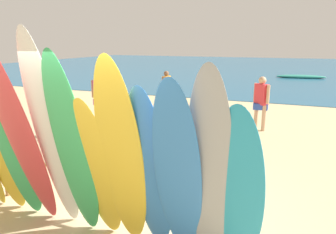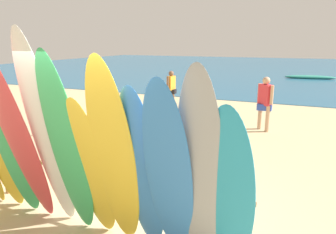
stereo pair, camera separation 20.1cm
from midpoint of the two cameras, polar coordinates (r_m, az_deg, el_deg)
name	(u,v)px [view 1 (the left image)]	position (r m, az deg, el deg)	size (l,w,h in m)	color
ground	(244,89)	(17.87, 13.50, 4.98)	(60.00, 60.00, 0.00)	tan
ocean_water	(266,67)	(33.98, 17.48, 8.73)	(60.00, 40.00, 0.02)	#235B7F
surfboard_rack	(110,182)	(4.70, -11.87, -11.71)	(4.28, 0.07, 0.74)	brown
surfboard_green_2	(16,152)	(4.93, -27.32, -5.81)	(0.54, 0.07, 2.23)	#38B266
surfboard_red_3	(21,137)	(4.54, -26.67, -3.30)	(0.54, 0.08, 2.88)	#D13D42
surfboard_white_4	(52,137)	(4.31, -21.88, -3.49)	(0.46, 0.08, 2.87)	white
surfboard_green_5	(73,150)	(4.11, -18.43, -5.85)	(0.51, 0.08, 2.61)	#38B266
surfboard_yellow_6	(98,172)	(4.09, -14.25, -9.74)	(0.57, 0.08, 2.06)	yellow
surfboard_yellow_7	(122,159)	(3.74, -10.04, -7.68)	(0.55, 0.08, 2.56)	yellow
surfboard_blue_8	(150,173)	(3.73, -4.89, -10.31)	(0.53, 0.08, 2.21)	#337AD1
surfboard_blue_9	(178,176)	(3.48, 0.17, -10.90)	(0.54, 0.07, 2.39)	#337AD1
surfboard_grey_10	(209,173)	(3.42, 5.94, -10.28)	(0.51, 0.06, 2.49)	#999EA3
surfboard_teal_11	(238,192)	(3.51, 11.13, -13.35)	(0.57, 0.08, 2.08)	#289EC6
beachgoer_photographing	(166,87)	(12.43, -0.77, 5.62)	(0.38, 0.55, 1.47)	brown
beachgoer_by_water	(261,99)	(9.60, 16.19, 3.12)	(0.48, 0.43, 1.61)	tan
beachgoer_midbeach	(101,95)	(10.12, -12.85, 3.94)	(0.62, 0.26, 1.64)	#9E704C
beach_chair_red	(66,122)	(9.06, -18.93, -0.91)	(0.58, 0.74, 0.82)	#B7B7BC
distant_boat	(301,77)	(24.54, 23.07, 6.84)	(3.47, 1.05, 0.27)	teal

